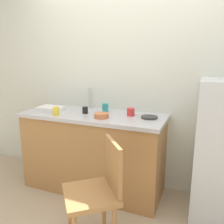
# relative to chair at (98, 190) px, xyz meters

# --- Properties ---
(back_wall) EXTENTS (4.80, 0.10, 2.45)m
(back_wall) POSITION_rel_chair_xyz_m (-0.09, 1.12, 0.72)
(back_wall) COLOR silver
(back_wall) RESTS_ON ground_plane
(cabinet_base) EXTENTS (1.57, 0.60, 0.86)m
(cabinet_base) POSITION_rel_chair_xyz_m (-0.42, 0.77, -0.07)
(cabinet_base) COLOR #A87542
(cabinet_base) RESTS_ON ground_plane
(countertop) EXTENTS (1.61, 0.64, 0.04)m
(countertop) POSITION_rel_chair_xyz_m (-0.42, 0.77, 0.38)
(countertop) COLOR #B7B7BC
(countertop) RESTS_ON cabinet_base
(faucet) EXTENTS (0.02, 0.02, 0.25)m
(faucet) POSITION_rel_chair_xyz_m (-0.59, 1.02, 0.53)
(faucet) COLOR #B7B7BC
(faucet) RESTS_ON countertop
(chair) EXTENTS (0.56, 0.56, 0.89)m
(chair) POSITION_rel_chair_xyz_m (0.00, 0.00, 0.00)
(chair) COLOR #A87542
(chair) RESTS_ON ground_plane
(dish_tray) EXTENTS (0.28, 0.20, 0.05)m
(dish_tray) POSITION_rel_chair_xyz_m (-0.94, 0.70, 0.43)
(dish_tray) COLOR white
(dish_tray) RESTS_ON countertop
(terracotta_bowl) EXTENTS (0.15, 0.15, 0.05)m
(terracotta_bowl) POSITION_rel_chair_xyz_m (-0.26, 0.63, 0.43)
(terracotta_bowl) COLOR #C67042
(terracotta_bowl) RESTS_ON countertop
(hotplate) EXTENTS (0.17, 0.17, 0.02)m
(hotplate) POSITION_rel_chair_xyz_m (0.21, 0.81, 0.41)
(hotplate) COLOR #2D2D2D
(hotplate) RESTS_ON countertop
(cup_red) EXTENTS (0.08, 0.08, 0.08)m
(cup_red) POSITION_rel_chair_xyz_m (-0.00, 0.83, 0.45)
(cup_red) COLOR red
(cup_red) RESTS_ON countertop
(cup_teal) EXTENTS (0.07, 0.07, 0.11)m
(cup_teal) POSITION_rel_chair_xyz_m (-0.31, 0.86, 0.46)
(cup_teal) COLOR teal
(cup_teal) RESTS_ON countertop
(cup_black) EXTENTS (0.06, 0.06, 0.07)m
(cup_black) POSITION_rel_chair_xyz_m (-0.51, 0.75, 0.44)
(cup_black) COLOR black
(cup_black) RESTS_ON countertop
(cup_yellow) EXTENTS (0.07, 0.07, 0.09)m
(cup_yellow) POSITION_rel_chair_xyz_m (-0.76, 0.55, 0.45)
(cup_yellow) COLOR yellow
(cup_yellow) RESTS_ON countertop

